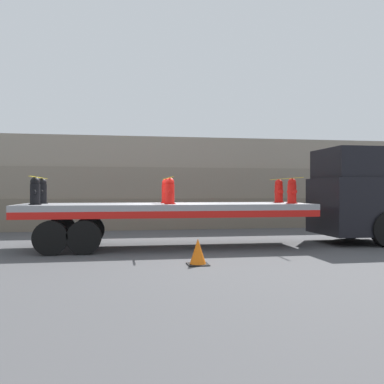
{
  "coord_description": "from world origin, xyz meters",
  "views": [
    {
      "loc": [
        -1.47,
        -13.36,
        1.77
      ],
      "look_at": [
        0.77,
        0.0,
        1.73
      ],
      "focal_mm": 40.0,
      "sensor_mm": 36.0,
      "label": 1
    }
  ],
  "objects_px": {
    "fire_hydrant_black_near_0": "(35,191)",
    "fire_hydrant_red_far_2": "(279,191)",
    "traffic_cone": "(198,252)",
    "fire_hydrant_red_far_1": "(166,191)",
    "fire_hydrant_red_near_1": "(170,191)",
    "fire_hydrant_black_far_0": "(42,191)",
    "flatbed_trailer": "(149,212)",
    "truck_cab": "(357,196)",
    "fire_hydrant_red_near_2": "(292,191)"
  },
  "relations": [
    {
      "from": "fire_hydrant_red_far_1",
      "to": "traffic_cone",
      "type": "height_order",
      "value": "fire_hydrant_red_far_1"
    },
    {
      "from": "truck_cab",
      "to": "flatbed_trailer",
      "type": "bearing_deg",
      "value": 180.0
    },
    {
      "from": "truck_cab",
      "to": "fire_hydrant_red_far_1",
      "type": "height_order",
      "value": "truck_cab"
    },
    {
      "from": "fire_hydrant_red_near_2",
      "to": "flatbed_trailer",
      "type": "bearing_deg",
      "value": 172.75
    },
    {
      "from": "fire_hydrant_red_near_2",
      "to": "traffic_cone",
      "type": "bearing_deg",
      "value": -141.9
    },
    {
      "from": "truck_cab",
      "to": "traffic_cone",
      "type": "bearing_deg",
      "value": -151.29
    },
    {
      "from": "traffic_cone",
      "to": "fire_hydrant_black_near_0",
      "type": "bearing_deg",
      "value": 146.88
    },
    {
      "from": "flatbed_trailer",
      "to": "truck_cab",
      "type": "bearing_deg",
      "value": 0.0
    },
    {
      "from": "fire_hydrant_black_far_0",
      "to": "fire_hydrant_red_far_2",
      "type": "bearing_deg",
      "value": 0.0
    },
    {
      "from": "fire_hydrant_black_near_0",
      "to": "fire_hydrant_red_far_1",
      "type": "height_order",
      "value": "same"
    },
    {
      "from": "truck_cab",
      "to": "traffic_cone",
      "type": "xyz_separation_m",
      "value": [
        -6.08,
        -3.33,
        -1.27
      ]
    },
    {
      "from": "fire_hydrant_red_far_2",
      "to": "fire_hydrant_red_near_1",
      "type": "bearing_deg",
      "value": -163.71
    },
    {
      "from": "fire_hydrant_red_near_1",
      "to": "fire_hydrant_red_far_1",
      "type": "bearing_deg",
      "value": 90.0
    },
    {
      "from": "fire_hydrant_red_near_1",
      "to": "fire_hydrant_red_far_1",
      "type": "relative_size",
      "value": 1.0
    },
    {
      "from": "flatbed_trailer",
      "to": "fire_hydrant_red_near_1",
      "type": "bearing_deg",
      "value": -44.61
    },
    {
      "from": "fire_hydrant_black_near_0",
      "to": "fire_hydrant_red_far_2",
      "type": "height_order",
      "value": "same"
    },
    {
      "from": "fire_hydrant_black_near_0",
      "to": "truck_cab",
      "type": "bearing_deg",
      "value": 3.15
    },
    {
      "from": "traffic_cone",
      "to": "flatbed_trailer",
      "type": "bearing_deg",
      "value": 105.61
    },
    {
      "from": "flatbed_trailer",
      "to": "traffic_cone",
      "type": "height_order",
      "value": "flatbed_trailer"
    },
    {
      "from": "fire_hydrant_red_near_1",
      "to": "fire_hydrant_black_far_0",
      "type": "bearing_deg",
      "value": 163.71
    },
    {
      "from": "fire_hydrant_black_near_0",
      "to": "traffic_cone",
      "type": "xyz_separation_m",
      "value": [
        4.24,
        -2.76,
        -1.44
      ]
    },
    {
      "from": "fire_hydrant_red_near_2",
      "to": "fire_hydrant_black_far_0",
      "type": "bearing_deg",
      "value": 171.68
    },
    {
      "from": "fire_hydrant_red_near_1",
      "to": "fire_hydrant_red_far_1",
      "type": "xyz_separation_m",
      "value": [
        0.0,
        1.13,
        0.0
      ]
    },
    {
      "from": "truck_cab",
      "to": "fire_hydrant_red_near_1",
      "type": "xyz_separation_m",
      "value": [
        -6.44,
        -0.57,
        0.17
      ]
    },
    {
      "from": "fire_hydrant_black_near_0",
      "to": "fire_hydrant_red_near_2",
      "type": "relative_size",
      "value": 1.0
    },
    {
      "from": "fire_hydrant_red_far_2",
      "to": "fire_hydrant_red_far_1",
      "type": "bearing_deg",
      "value": 180.0
    },
    {
      "from": "fire_hydrant_black_near_0",
      "to": "fire_hydrant_red_near_1",
      "type": "bearing_deg",
      "value": 0.0
    },
    {
      "from": "flatbed_trailer",
      "to": "fire_hydrant_red_far_1",
      "type": "xyz_separation_m",
      "value": [
        0.58,
        0.57,
        0.64
      ]
    },
    {
      "from": "fire_hydrant_red_far_1",
      "to": "fire_hydrant_red_far_2",
      "type": "relative_size",
      "value": 1.0
    },
    {
      "from": "fire_hydrant_black_near_0",
      "to": "traffic_cone",
      "type": "distance_m",
      "value": 5.26
    },
    {
      "from": "fire_hydrant_red_far_2",
      "to": "fire_hydrant_black_far_0",
      "type": "bearing_deg",
      "value": 180.0
    },
    {
      "from": "fire_hydrant_red_near_1",
      "to": "traffic_cone",
      "type": "bearing_deg",
      "value": -82.67
    },
    {
      "from": "truck_cab",
      "to": "fire_hydrant_red_near_1",
      "type": "distance_m",
      "value": 6.47
    },
    {
      "from": "fire_hydrant_red_near_1",
      "to": "fire_hydrant_red_far_2",
      "type": "height_order",
      "value": "same"
    },
    {
      "from": "truck_cab",
      "to": "fire_hydrant_red_near_1",
      "type": "bearing_deg",
      "value": -174.97
    },
    {
      "from": "fire_hydrant_black_far_0",
      "to": "traffic_cone",
      "type": "height_order",
      "value": "fire_hydrant_black_far_0"
    },
    {
      "from": "flatbed_trailer",
      "to": "fire_hydrant_red_near_1",
      "type": "relative_size",
      "value": 11.28
    },
    {
      "from": "fire_hydrant_red_far_1",
      "to": "traffic_cone",
      "type": "xyz_separation_m",
      "value": [
        0.36,
        -3.9,
        -1.44
      ]
    },
    {
      "from": "flatbed_trailer",
      "to": "fire_hydrant_red_far_2",
      "type": "distance_m",
      "value": 4.54
    },
    {
      "from": "fire_hydrant_red_near_2",
      "to": "fire_hydrant_red_far_2",
      "type": "distance_m",
      "value": 1.13
    },
    {
      "from": "fire_hydrant_black_near_0",
      "to": "fire_hydrant_red_far_2",
      "type": "distance_m",
      "value": 7.84
    },
    {
      "from": "fire_hydrant_black_near_0",
      "to": "fire_hydrant_red_far_1",
      "type": "bearing_deg",
      "value": 16.29
    },
    {
      "from": "fire_hydrant_red_far_2",
      "to": "traffic_cone",
      "type": "height_order",
      "value": "fire_hydrant_red_far_2"
    },
    {
      "from": "fire_hydrant_black_near_0",
      "to": "traffic_cone",
      "type": "bearing_deg",
      "value": -33.12
    },
    {
      "from": "fire_hydrant_red_far_1",
      "to": "truck_cab",
      "type": "bearing_deg",
      "value": -5.03
    },
    {
      "from": "fire_hydrant_red_near_1",
      "to": "traffic_cone",
      "type": "height_order",
      "value": "fire_hydrant_red_near_1"
    },
    {
      "from": "fire_hydrant_red_near_2",
      "to": "fire_hydrant_black_near_0",
      "type": "bearing_deg",
      "value": 180.0
    },
    {
      "from": "fire_hydrant_red_far_2",
      "to": "traffic_cone",
      "type": "distance_m",
      "value": 5.45
    },
    {
      "from": "truck_cab",
      "to": "fire_hydrant_black_near_0",
      "type": "bearing_deg",
      "value": -176.85
    },
    {
      "from": "fire_hydrant_red_near_1",
      "to": "fire_hydrant_red_near_2",
      "type": "bearing_deg",
      "value": 0.0
    }
  ]
}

